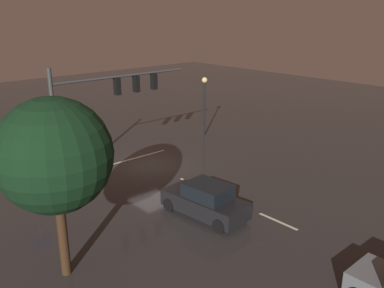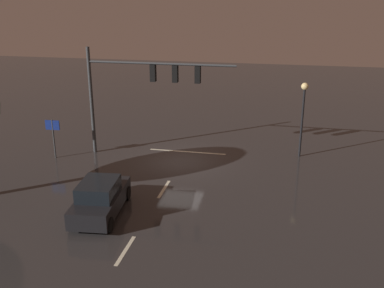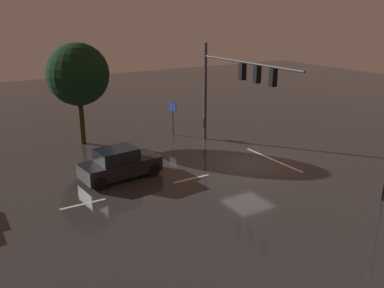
{
  "view_description": "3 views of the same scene",
  "coord_description": "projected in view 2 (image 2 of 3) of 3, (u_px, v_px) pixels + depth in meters",
  "views": [
    {
      "loc": [
        14.8,
        20.29,
        9.54
      ],
      "look_at": [
        -1.13,
        2.65,
        1.85
      ],
      "focal_mm": 38.77,
      "sensor_mm": 36.0,
      "label": 1
    },
    {
      "loc": [
        -5.75,
        24.72,
        9.88
      ],
      "look_at": [
        -1.12,
        2.13,
        1.96
      ],
      "focal_mm": 41.82,
      "sensor_mm": 36.0,
      "label": 2
    },
    {
      "loc": [
        -17.97,
        14.9,
        8.74
      ],
      "look_at": [
        0.68,
        3.55,
        1.73
      ],
      "focal_mm": 38.97,
      "sensor_mm": 36.0,
      "label": 3
    }
  ],
  "objects": [
    {
      "name": "traffic_signal_assembly",
      "position": [
        142.0,
        82.0,
        26.8
      ],
      "size": [
        9.1,
        0.47,
        6.71
      ],
      "color": "#383A3D",
      "rests_on": "ground_plane"
    },
    {
      "name": "lane_dash_mid",
      "position": [
        125.0,
        250.0,
        17.94
      ],
      "size": [
        0.16,
        2.2,
        0.01
      ],
      "primitive_type": "cube",
      "rotation": [
        0.0,
        0.0,
        1.57
      ],
      "color": "beige",
      "rests_on": "ground_plane"
    },
    {
      "name": "route_sign",
      "position": [
        53.0,
        130.0,
        27.36
      ],
      "size": [
        0.9,
        0.1,
        2.47
      ],
      "color": "#383A3D",
      "rests_on": "ground_plane"
    },
    {
      "name": "lane_dash_far",
      "position": [
        164.0,
        189.0,
        23.5
      ],
      "size": [
        0.16,
        2.2,
        0.01
      ],
      "primitive_type": "cube",
      "rotation": [
        0.0,
        0.0,
        1.57
      ],
      "color": "beige",
      "rests_on": "ground_plane"
    },
    {
      "name": "ground_plane",
      "position": [
        181.0,
        162.0,
        27.21
      ],
      "size": [
        80.0,
        80.0,
        0.0
      ],
      "primitive_type": "plane",
      "color": "#2D2B2B"
    },
    {
      "name": "stop_bar",
      "position": [
        187.0,
        152.0,
        28.94
      ],
      "size": [
        5.0,
        0.16,
        0.01
      ],
      "primitive_type": "cube",
      "color": "beige",
      "rests_on": "ground_plane"
    },
    {
      "name": "street_lamp_left_kerb",
      "position": [
        303.0,
        105.0,
        27.1
      ],
      "size": [
        0.44,
        0.44,
        4.68
      ],
      "color": "black",
      "rests_on": "ground_plane"
    },
    {
      "name": "car_approaching",
      "position": [
        100.0,
        198.0,
        20.64
      ],
      "size": [
        2.26,
        4.5,
        1.7
      ],
      "color": "black",
      "rests_on": "ground_plane"
    }
  ]
}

